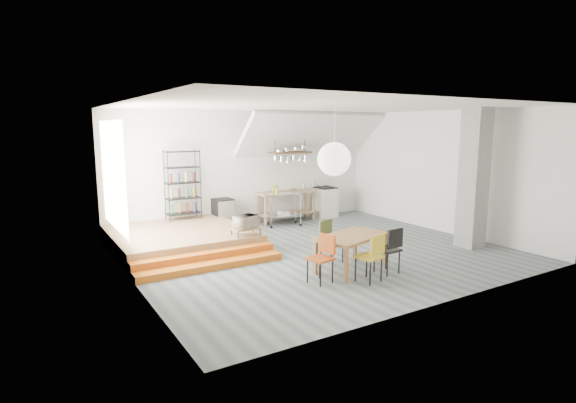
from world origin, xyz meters
TOP-DOWN VIEW (x-y plane):
  - floor at (0.00, 0.00)m, footprint 8.00×8.00m
  - wall_back at (0.00, 3.50)m, footprint 8.00×0.04m
  - wall_left at (-4.00, 0.00)m, footprint 0.04×7.00m
  - wall_right at (4.00, 0.00)m, footprint 0.04×7.00m
  - ceiling at (0.00, 0.00)m, footprint 8.00×7.00m
  - slope_ceiling at (1.80, 2.90)m, footprint 4.40×1.44m
  - window_pane at (-3.98, 1.50)m, footprint 0.02×2.50m
  - platform at (-2.50, 2.00)m, footprint 3.00×3.00m
  - step_lower at (-2.50, 0.05)m, footprint 3.00×0.35m
  - step_upper at (-2.50, 0.40)m, footprint 3.00×0.35m
  - concrete_column at (3.30, -1.50)m, footprint 0.50×0.50m
  - kitchen_counter at (1.10, 3.15)m, footprint 1.80×0.60m
  - stove at (2.50, 3.16)m, footprint 0.60×0.60m
  - pot_rack at (1.13, 2.92)m, footprint 1.20×0.50m
  - wire_shelving at (-2.00, 3.20)m, footprint 0.88×0.38m
  - microwave_shelf at (-1.40, 0.75)m, footprint 0.60×0.40m
  - paper_lantern at (-0.78, -1.61)m, footprint 0.60×0.60m
  - dining_table at (-0.21, -1.44)m, footprint 1.65×1.22m
  - chair_mustard at (-0.33, -2.18)m, footprint 0.48×0.48m
  - chair_black at (0.28, -2.00)m, footprint 0.44×0.44m
  - chair_olive at (-0.21, -0.75)m, footprint 0.47×0.47m
  - chair_red at (-1.07, -1.70)m, footprint 0.47×0.47m
  - rolling_cart at (0.73, 2.70)m, footprint 1.03×0.72m
  - mini_fridge at (-0.90, 3.20)m, footprint 0.50×0.50m
  - microwave at (-1.40, 0.75)m, footprint 0.58×0.47m
  - bowl at (1.32, 3.10)m, footprint 0.29×0.29m

SIDE VIEW (x-z plane):
  - floor at x=0.00m, z-range 0.00..0.00m
  - step_lower at x=-2.50m, z-range 0.00..0.13m
  - step_upper at x=-2.50m, z-range 0.00..0.27m
  - platform at x=-2.50m, z-range 0.00..0.40m
  - mini_fridge at x=-0.90m, z-range 0.00..0.84m
  - stove at x=2.50m, z-range -0.11..1.07m
  - chair_red at x=-1.07m, z-range 0.08..0.95m
  - chair_olive at x=-0.21m, z-range 0.08..0.95m
  - chair_mustard at x=-0.33m, z-range 0.09..0.98m
  - chair_black at x=0.28m, z-range 0.09..0.98m
  - microwave_shelf at x=-1.40m, z-range 0.46..0.63m
  - rolling_cart at x=0.73m, z-range 0.14..1.06m
  - kitchen_counter at x=1.10m, z-range 0.17..1.08m
  - dining_table at x=-0.21m, z-range 0.28..0.98m
  - microwave at x=-1.40m, z-range 0.56..0.84m
  - bowl at x=1.32m, z-range 0.91..0.97m
  - wire_shelving at x=-2.00m, z-range 0.43..2.23m
  - wall_back at x=0.00m, z-range 0.00..3.20m
  - wall_left at x=-4.00m, z-range 0.00..3.20m
  - wall_right at x=4.00m, z-range 0.00..3.20m
  - concrete_column at x=3.30m, z-range 0.00..3.20m
  - window_pane at x=-3.98m, z-range 0.70..2.90m
  - pot_rack at x=1.13m, z-range 1.26..2.69m
  - paper_lantern at x=-0.78m, z-range 1.90..2.50m
  - slope_ceiling at x=1.80m, z-range 1.89..3.21m
  - ceiling at x=0.00m, z-range 3.19..3.21m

